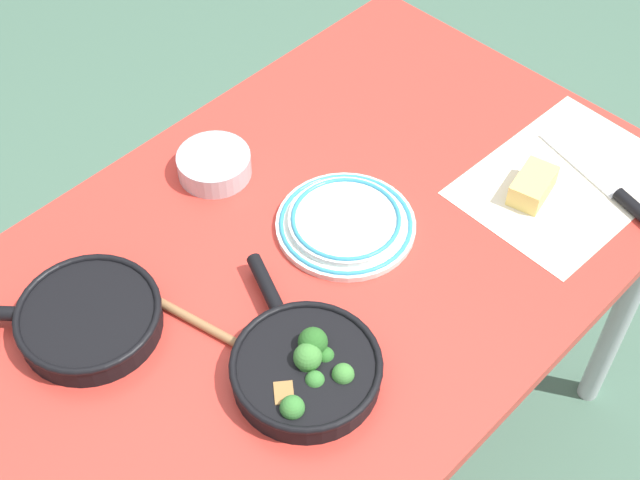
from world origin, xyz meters
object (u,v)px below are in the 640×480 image
skillet_broccoli (305,368)px  wooden_spoon (175,309)px  dinner_plate_stack (345,222)px  cheese_block (533,186)px  prep_bowl_steel (214,165)px  skillet_eggs (88,318)px  grater_knife (612,190)px

skillet_broccoli → wooden_spoon: (0.06, -0.24, -0.02)m
skillet_broccoli → dinner_plate_stack: size_ratio=1.36×
wooden_spoon → cheese_block: 0.67m
cheese_block → prep_bowl_steel: cheese_block is taller
cheese_block → dinner_plate_stack: 0.35m
wooden_spoon → skillet_broccoli: bearing=-178.1°
skillet_broccoli → prep_bowl_steel: size_ratio=2.47×
skillet_eggs → skillet_broccoli: bearing=167.3°
skillet_broccoli → cheese_block: size_ratio=3.12×
skillet_broccoli → wooden_spoon: skillet_broccoli is taller
skillet_eggs → cheese_block: bearing=-156.4°
wooden_spoon → dinner_plate_stack: (-0.33, 0.07, 0.00)m
cheese_block → dinner_plate_stack: bearing=-32.8°
skillet_broccoli → prep_bowl_steel: skillet_broccoli is taller
skillet_broccoli → skillet_eggs: skillet_broccoli is taller
wooden_spoon → cheese_block: (-0.62, 0.26, 0.01)m
skillet_eggs → wooden_spoon: 0.14m
cheese_block → prep_bowl_steel: (0.36, -0.45, -0.00)m
skillet_broccoli → dinner_plate_stack: skillet_broccoli is taller
grater_knife → dinner_plate_stack: (0.40, -0.29, 0.00)m
skillet_broccoli → grater_knife: skillet_broccoli is taller
prep_bowl_steel → wooden_spoon: bearing=36.8°
skillet_eggs → grater_knife: 0.94m
skillet_broccoli → cheese_block: skillet_broccoli is taller
skillet_broccoli → prep_bowl_steel: 0.47m
dinner_plate_stack → skillet_broccoli: bearing=32.0°
grater_knife → prep_bowl_steel: (0.47, -0.55, 0.01)m
skillet_broccoli → prep_bowl_steel: (-0.19, -0.43, -0.01)m
skillet_eggs → cheese_block: (-0.73, 0.33, -0.00)m
dinner_plate_stack → cheese_block: bearing=147.2°
grater_knife → dinner_plate_stack: bearing=67.9°
wooden_spoon → cheese_block: cheese_block is taller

